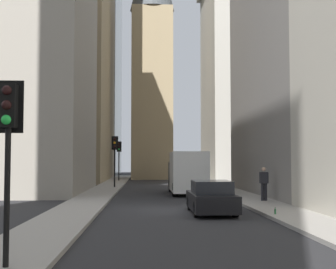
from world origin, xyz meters
name	(u,v)px	position (x,y,z in m)	size (l,w,h in m)	color
ground_plane	(176,210)	(0.00, 0.00, 0.00)	(135.00, 135.00, 0.00)	#262628
sidewalk_right	(78,209)	(0.00, 4.50, 0.07)	(90.00, 2.20, 0.14)	gray
sidewalk_left	(273,208)	(0.00, -4.50, 0.07)	(90.00, 2.20, 0.14)	gray
building_left_far	(250,67)	(30.72, -10.59, 13.09)	(12.07, 10.50, 26.17)	#B7B2A5
building_left_midfar	(326,25)	(8.42, -10.59, 11.35)	(15.60, 10.50, 22.68)	gray
building_right_far	(66,33)	(31.00, 10.60, 16.89)	(18.97, 10.00, 33.77)	#9E8966
building_right_midfar	(18,17)	(11.60, 10.59, 12.60)	(12.42, 10.50, 25.17)	gray
church_spire	(152,43)	(35.37, 0.65, 17.00)	(5.50, 5.50, 32.55)	#9E8966
delivery_truck	(187,172)	(9.94, -1.40, 1.46)	(6.46, 2.25, 2.84)	silver
sedan_black	(211,198)	(-1.56, -1.40, 0.66)	(4.30, 1.78, 1.42)	black
traffic_light_foreground	(8,128)	(-11.76, 4.23, 2.94)	(0.43, 0.52, 3.81)	black
traffic_light_midblock	(115,150)	(15.93, 3.91, 3.16)	(0.43, 0.52, 4.11)	black
traffic_light_far_junction	(119,152)	(28.20, 4.28, 3.21)	(0.43, 0.52, 4.18)	black
pedestrian	(264,182)	(3.04, -4.89, 1.11)	(0.26, 0.44, 1.78)	black
discarded_bottle	(275,211)	(-3.05, -3.75, 0.25)	(0.07, 0.07, 0.27)	#236033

